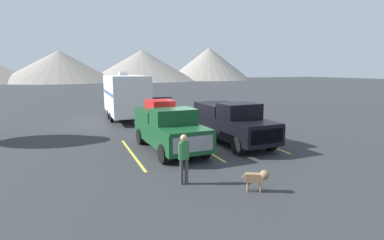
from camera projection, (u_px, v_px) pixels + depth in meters
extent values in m
plane|color=#2D3033|center=(196.00, 145.00, 15.48)|extent=(240.00, 240.00, 0.00)
cube|color=#144723|center=(170.00, 133.00, 14.26)|extent=(2.29, 5.39, 0.90)
cube|color=#144723|center=(186.00, 130.00, 12.46)|extent=(2.03, 1.57, 0.08)
cube|color=#144723|center=(173.00, 117.00, 13.69)|extent=(1.98, 1.47, 0.75)
cube|color=slate|center=(178.00, 118.00, 13.19)|extent=(1.81, 0.30, 0.55)
cube|color=#144723|center=(160.00, 114.00, 15.42)|extent=(2.11, 2.53, 0.52)
cube|color=silver|center=(193.00, 144.00, 11.90)|extent=(1.74, 0.14, 0.63)
cylinder|color=black|center=(205.00, 149.00, 13.10)|extent=(0.32, 0.81, 0.80)
cylinder|color=black|center=(164.00, 154.00, 12.33)|extent=(0.32, 0.81, 0.80)
cylinder|color=black|center=(175.00, 133.00, 16.33)|extent=(0.32, 0.81, 0.80)
cylinder|color=black|center=(141.00, 136.00, 15.56)|extent=(0.32, 0.81, 0.80)
cube|color=red|center=(160.00, 104.00, 15.34)|extent=(1.20, 1.61, 0.45)
cylinder|color=black|center=(172.00, 105.00, 15.05)|extent=(0.20, 0.45, 0.44)
cylinder|color=black|center=(154.00, 106.00, 14.68)|extent=(0.20, 0.45, 0.44)
cylinder|color=black|center=(165.00, 103.00, 16.01)|extent=(0.20, 0.45, 0.44)
cylinder|color=black|center=(148.00, 104.00, 15.64)|extent=(0.20, 0.45, 0.44)
cube|color=black|center=(163.00, 98.00, 14.89)|extent=(1.02, 0.13, 0.08)
cube|color=black|center=(233.00, 127.00, 15.54)|extent=(2.26, 5.51, 0.93)
cube|color=black|center=(257.00, 123.00, 13.70)|extent=(2.00, 1.61, 0.08)
cube|color=black|center=(239.00, 111.00, 14.95)|extent=(1.95, 1.50, 0.82)
cube|color=slate|center=(246.00, 112.00, 14.44)|extent=(1.78, 0.31, 0.60)
cube|color=black|center=(220.00, 109.00, 16.72)|extent=(2.08, 2.58, 0.62)
cube|color=silver|center=(267.00, 137.00, 13.12)|extent=(1.71, 0.14, 0.65)
cylinder|color=black|center=(271.00, 142.00, 14.34)|extent=(0.32, 0.83, 0.82)
cylinder|color=black|center=(238.00, 146.00, 13.58)|extent=(0.32, 0.83, 0.82)
cylinder|color=black|center=(230.00, 128.00, 17.64)|extent=(0.32, 0.83, 0.82)
cylinder|color=black|center=(201.00, 131.00, 16.89)|extent=(0.32, 0.83, 0.82)
cube|color=gold|center=(132.00, 154.00, 13.82)|extent=(0.12, 5.50, 0.01)
cube|color=gold|center=(199.00, 147.00, 15.05)|extent=(0.12, 5.50, 0.01)
cube|color=gold|center=(257.00, 141.00, 16.28)|extent=(0.12, 5.50, 0.01)
cube|color=white|center=(126.00, 94.00, 23.02)|extent=(2.66, 6.64, 2.84)
cube|color=#4C6B99|center=(108.00, 93.00, 22.53)|extent=(0.09, 6.35, 0.24)
cube|color=silver|center=(123.00, 73.00, 23.68)|extent=(0.61, 0.71, 0.30)
cube|color=#333333|center=(136.00, 124.00, 19.69)|extent=(0.13, 1.20, 0.12)
cylinder|color=black|center=(144.00, 115.00, 22.97)|extent=(0.23, 0.76, 0.76)
cylinder|color=black|center=(112.00, 117.00, 22.12)|extent=(0.23, 0.76, 0.76)
cylinder|color=black|center=(140.00, 113.00, 24.43)|extent=(0.23, 0.76, 0.76)
cylinder|color=black|center=(109.00, 114.00, 23.58)|extent=(0.23, 0.76, 0.76)
cylinder|color=#3F3F42|center=(186.00, 171.00, 10.12)|extent=(0.12, 0.12, 0.86)
cylinder|color=#3F3F42|center=(181.00, 172.00, 10.06)|extent=(0.12, 0.12, 0.86)
cube|color=#33723F|center=(184.00, 150.00, 9.97)|extent=(0.26, 0.20, 0.61)
sphere|color=tan|center=(184.00, 138.00, 9.90)|extent=(0.23, 0.23, 0.23)
cylinder|color=#33723F|center=(188.00, 151.00, 10.02)|extent=(0.10, 0.10, 0.55)
cylinder|color=#33723F|center=(180.00, 152.00, 9.93)|extent=(0.10, 0.10, 0.55)
cube|color=olive|center=(254.00, 178.00, 9.46)|extent=(0.59, 0.46, 0.27)
sphere|color=olive|center=(264.00, 175.00, 9.40)|extent=(0.30, 0.30, 0.30)
cylinder|color=olive|center=(244.00, 176.00, 9.49)|extent=(0.16, 0.11, 0.20)
cylinder|color=olive|center=(260.00, 186.00, 9.54)|extent=(0.06, 0.06, 0.31)
cylinder|color=olive|center=(260.00, 188.00, 9.41)|extent=(0.06, 0.06, 0.31)
cylinder|color=olive|center=(247.00, 185.00, 9.60)|extent=(0.06, 0.06, 0.31)
cylinder|color=olive|center=(248.00, 187.00, 9.47)|extent=(0.06, 0.06, 0.31)
cone|color=gray|center=(59.00, 66.00, 95.11)|extent=(35.87, 35.87, 9.85)
cone|color=gray|center=(142.00, 65.00, 107.25)|extent=(38.21, 38.21, 10.78)
cone|color=gray|center=(209.00, 64.00, 117.63)|extent=(32.45, 32.45, 12.32)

